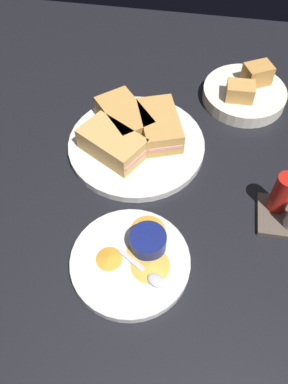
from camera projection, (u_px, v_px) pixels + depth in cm
name	position (u px, v px, depth cm)	size (l,w,h in cm)	color
ground_plane	(147.00, 159.00, 85.43)	(110.00, 110.00, 3.00)	black
plate_sandwich_main	(136.00, 145.00, 84.62)	(28.59, 28.59, 1.60)	silver
sandwich_half_near	(159.00, 125.00, 83.52)	(14.83, 11.50, 4.80)	tan
sandwich_half_far	(124.00, 118.00, 84.82)	(14.86, 14.14, 4.80)	tan
sandwich_half_extra	(112.00, 144.00, 80.52)	(13.13, 15.06, 4.80)	tan
ramekin_dark_sauce	(106.00, 143.00, 81.07)	(6.16, 6.16, 3.81)	navy
spoon_by_dark_ramekin	(129.00, 141.00, 83.75)	(6.90, 8.92, 0.80)	silver
plate_chips_companion	(130.00, 262.00, 68.82)	(20.60, 20.60, 1.60)	silver
ramekin_light_gravy	(148.00, 241.00, 68.25)	(6.30, 6.30, 3.33)	navy
spoon_by_gravy_ramekin	(150.00, 276.00, 66.10)	(6.59, 9.10, 0.80)	silver
plantain_chip_scatter	(141.00, 250.00, 68.90)	(15.53, 14.99, 0.60)	gold
bread_basket_rear	(245.00, 93.00, 92.36)	(18.99, 18.99, 7.55)	silver
condiment_caddy	(285.00, 206.00, 72.45)	(9.00, 9.00, 9.50)	brown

